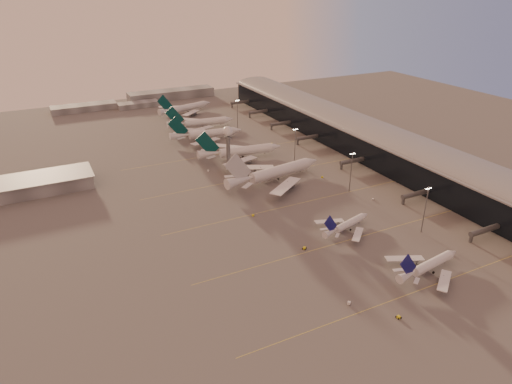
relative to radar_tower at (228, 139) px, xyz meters
name	(u,v)px	position (x,y,z in m)	size (l,w,h in m)	color
ground	(325,261)	(-5.00, -120.00, -20.95)	(700.00, 700.00, 0.00)	#525050
taxiway_markings	(313,199)	(25.00, -64.00, -20.94)	(180.00, 185.25, 0.02)	gold
terminal	(363,137)	(102.88, -9.91, -10.43)	(57.00, 362.00, 23.04)	black
hangar	(20,187)	(-125.00, 20.00, -16.63)	(82.00, 27.00, 8.50)	slate
radar_tower	(228,139)	(0.00, 0.00, 0.00)	(6.40, 6.40, 31.10)	#56585D
mast_a	(425,208)	(53.00, -120.00, -7.21)	(3.60, 0.56, 25.00)	#56585D
mast_b	(351,170)	(50.00, -65.00, -7.21)	(3.60, 0.56, 25.00)	#56585D
mast_c	(295,144)	(45.00, -10.00, -7.21)	(3.60, 0.56, 25.00)	#56585D
mast_d	(237,113)	(43.00, 80.00, -7.21)	(3.60, 0.56, 25.00)	#56585D
distant_horizon	(147,99)	(-2.38, 205.14, -17.06)	(165.00, 37.50, 9.00)	slate
narrowbody_near	(428,267)	(29.40, -147.37, -17.81)	(39.54, 31.36, 15.50)	silver
narrowbody_mid	(347,226)	(20.25, -101.94, -18.16)	(34.43, 27.11, 13.75)	silver
widebody_white	(275,175)	(17.77, -31.21, -16.59)	(71.14, 56.57, 25.17)	silver
greentail_a	(241,153)	(15.65, 14.99, -16.96)	(62.12, 49.91, 22.60)	silver
greentail_b	(207,135)	(9.06, 63.80, -17.18)	(58.74, 47.22, 21.36)	silver
greentail_c	(201,124)	(16.04, 95.20, -17.20)	(58.40, 46.99, 21.22)	silver
greentail_d	(186,109)	(20.01, 147.44, -17.18)	(57.01, 45.38, 21.32)	silver
gsv_truck_a	(349,301)	(-13.44, -148.96, -19.67)	(6.26, 5.58, 2.51)	silver
gsv_tug_near	(399,317)	(-2.22, -164.15, -20.41)	(2.31, 3.74, 1.05)	yellow
gsv_catering_a	(449,248)	(50.36, -139.49, -18.65)	(6.02, 3.64, 4.60)	#515456
gsv_tug_mid	(304,248)	(-8.02, -107.37, -20.37)	(4.22, 4.54, 1.12)	yellow
gsv_truck_b	(373,198)	(55.63, -80.16, -19.91)	(5.37, 3.09, 2.05)	silver
gsv_truck_c	(254,214)	(-14.59, -66.74, -19.85)	(5.55, 4.35, 2.15)	yellow
gsv_catering_b	(322,175)	(47.74, -40.08, -19.00)	(5.20, 3.76, 3.90)	yellow
gsv_truck_d	(208,170)	(-13.75, 2.65, -19.76)	(3.37, 6.09, 2.33)	silver
gsv_tug_hangar	(272,144)	(49.32, 31.03, -20.38)	(4.07, 2.68, 1.11)	yellow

